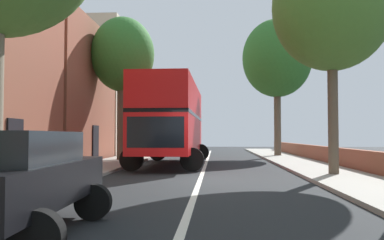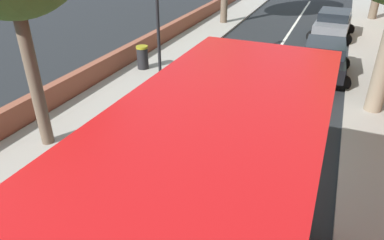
% 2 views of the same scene
% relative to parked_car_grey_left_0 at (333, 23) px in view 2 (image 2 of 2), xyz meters
% --- Properties ---
extents(ground_plane, '(84.00, 84.00, 0.00)m').
position_rel_parked_car_grey_left_0_xyz_m(ground_plane, '(2.50, 15.02, -0.92)').
color(ground_plane, black).
extents(road_centre_line, '(0.16, 54.00, 0.01)m').
position_rel_parked_car_grey_left_0_xyz_m(road_centre_line, '(2.50, 15.02, -0.91)').
color(road_centre_line, silver).
rests_on(road_centre_line, ground).
extents(sidewalk_right, '(2.60, 60.00, 0.12)m').
position_rel_parked_car_grey_left_0_xyz_m(sidewalk_right, '(7.40, 15.02, -0.86)').
color(sidewalk_right, '#9E998E').
rests_on(sidewalk_right, ground).
extents(boundary_wall_right, '(0.36, 54.00, 0.92)m').
position_rel_parked_car_grey_left_0_xyz_m(boundary_wall_right, '(8.95, 15.02, -0.46)').
color(boundary_wall_right, brown).
rests_on(boundary_wall_right, ground).
extents(parked_car_grey_left_0, '(2.66, 4.25, 1.59)m').
position_rel_parked_car_grey_left_0_xyz_m(parked_car_grey_left_0, '(0.00, 0.00, 0.00)').
color(parked_car_grey_left_0, slate).
rests_on(parked_car_grey_left_0, ground).
extents(parked_car_black_left_2, '(2.56, 4.10, 1.56)m').
position_rel_parked_car_grey_left_0_xyz_m(parked_car_black_left_2, '(0.00, 6.95, -0.01)').
color(parked_car_black_left_2, black).
rests_on(parked_car_black_left_2, ground).
extents(litter_bin_right, '(0.55, 0.55, 1.07)m').
position_rel_parked_car_grey_left_0_xyz_m(litter_bin_right, '(7.80, 9.40, -0.26)').
color(litter_bin_right, black).
rests_on(litter_bin_right, sidewalk_right).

